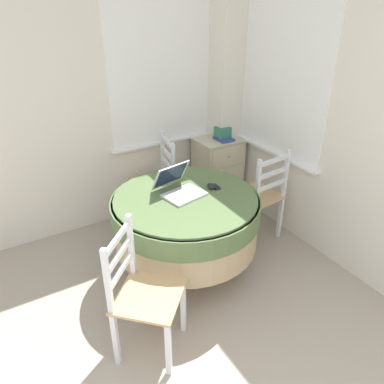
# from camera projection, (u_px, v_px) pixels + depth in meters

# --- Properties ---
(corner_room_shell) EXTENTS (4.49, 5.08, 2.55)m
(corner_room_shell) POSITION_uv_depth(u_px,v_px,m) (221.00, 125.00, 2.84)
(corner_room_shell) COLOR silver
(corner_room_shell) RESTS_ON ground_plane
(round_dining_table) EXTENTS (1.21, 1.21, 0.73)m
(round_dining_table) POSITION_uv_depth(u_px,v_px,m) (186.00, 216.00, 3.07)
(round_dining_table) COLOR #4C3D2D
(round_dining_table) RESTS_ON ground_plane
(laptop) EXTENTS (0.37, 0.40, 0.23)m
(laptop) POSITION_uv_depth(u_px,v_px,m) (179.00, 188.00, 3.01)
(laptop) COLOR silver
(laptop) RESTS_ON round_dining_table
(computer_mouse) EXTENTS (0.06, 0.09, 0.05)m
(computer_mouse) POSITION_uv_depth(u_px,v_px,m) (211.00, 186.00, 3.09)
(computer_mouse) COLOR black
(computer_mouse) RESTS_ON round_dining_table
(cell_phone) EXTENTS (0.06, 0.11, 0.01)m
(cell_phone) POSITION_uv_depth(u_px,v_px,m) (216.00, 187.00, 3.12)
(cell_phone) COLOR black
(cell_phone) RESTS_ON round_dining_table
(dining_chair_near_back_window) EXTENTS (0.48, 0.49, 0.93)m
(dining_chair_near_back_window) POSITION_uv_depth(u_px,v_px,m) (156.00, 183.00, 3.80)
(dining_chair_near_back_window) COLOR tan
(dining_chair_near_back_window) RESTS_ON ground_plane
(dining_chair_near_right_window) EXTENTS (0.46, 0.45, 0.93)m
(dining_chair_near_right_window) POSITION_uv_depth(u_px,v_px,m) (259.00, 197.00, 3.54)
(dining_chair_near_right_window) COLOR tan
(dining_chair_near_right_window) RESTS_ON ground_plane
(dining_chair_camera_near) EXTENTS (0.58, 0.58, 0.93)m
(dining_chair_camera_near) POSITION_uv_depth(u_px,v_px,m) (143.00, 295.00, 2.40)
(dining_chair_camera_near) COLOR tan
(dining_chair_camera_near) RESTS_ON ground_plane
(corner_cabinet) EXTENTS (0.49, 0.42, 0.76)m
(corner_cabinet) POSITION_uv_depth(u_px,v_px,m) (218.00, 170.00, 4.24)
(corner_cabinet) COLOR beige
(corner_cabinet) RESTS_ON ground_plane
(storage_box) EXTENTS (0.14, 0.14, 0.13)m
(storage_box) POSITION_uv_depth(u_px,v_px,m) (223.00, 133.00, 4.03)
(storage_box) COLOR #387A5B
(storage_box) RESTS_ON corner_cabinet
(book_on_cabinet) EXTENTS (0.16, 0.20, 0.02)m
(book_on_cabinet) POSITION_uv_depth(u_px,v_px,m) (224.00, 139.00, 4.01)
(book_on_cabinet) COLOR #33478C
(book_on_cabinet) RESTS_ON corner_cabinet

